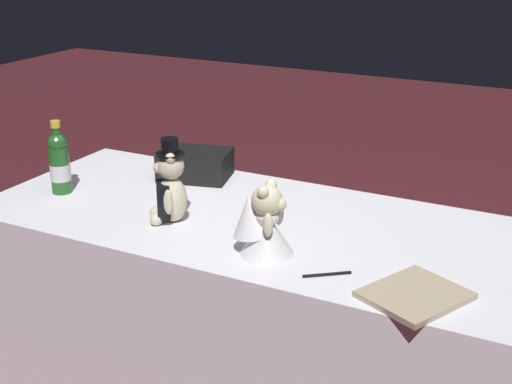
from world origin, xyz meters
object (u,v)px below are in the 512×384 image
at_px(gift_case_black, 195,164).
at_px(guestbook, 415,295).
at_px(teddy_bear_groom, 169,188).
at_px(champagne_bottle, 59,162).
at_px(signing_pen, 329,274).
at_px(teddy_bear_bride, 263,222).

height_order(gift_case_black, guestbook, gift_case_black).
distance_m(teddy_bear_groom, guestbook, 0.91).
height_order(champagne_bottle, gift_case_black, champagne_bottle).
xyz_separation_m(champagne_bottle, signing_pen, (1.16, -0.18, -0.12)).
distance_m(champagne_bottle, guestbook, 1.44).
bearing_deg(guestbook, signing_pen, -158.02).
height_order(teddy_bear_groom, teddy_bear_bride, teddy_bear_groom).
xyz_separation_m(gift_case_black, guestbook, (1.05, -0.57, -0.05)).
xyz_separation_m(teddy_bear_groom, champagne_bottle, (-0.53, 0.05, -0.00)).
xyz_separation_m(champagne_bottle, gift_case_black, (0.37, 0.37, -0.06)).
distance_m(teddy_bear_bride, guestbook, 0.51).
bearing_deg(guestbook, teddy_bear_bride, -162.40).
relative_size(gift_case_black, guestbook, 1.20).
xyz_separation_m(teddy_bear_bride, signing_pen, (0.24, -0.05, -0.10)).
xyz_separation_m(teddy_bear_groom, teddy_bear_bride, (0.39, -0.08, -0.02)).
height_order(champagne_bottle, signing_pen, champagne_bottle).
bearing_deg(teddy_bear_bride, signing_pen, -12.27).
bearing_deg(gift_case_black, champagne_bottle, -134.63).
relative_size(teddy_bear_groom, teddy_bear_bride, 1.27).
height_order(teddy_bear_groom, gift_case_black, teddy_bear_groom).
bearing_deg(teddy_bear_groom, signing_pen, -11.55).
distance_m(signing_pen, guestbook, 0.26).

